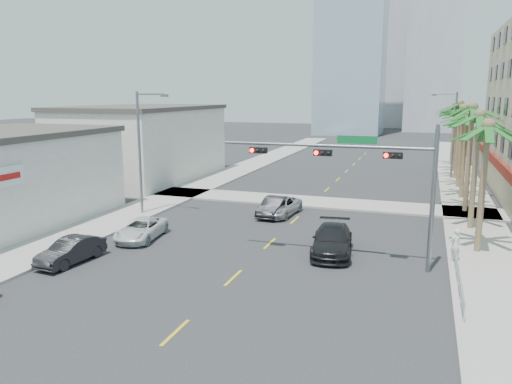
# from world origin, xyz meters

# --- Properties ---
(ground) EXTENTS (260.00, 260.00, 0.00)m
(ground) POSITION_xyz_m (0.00, 0.00, 0.00)
(ground) COLOR #262628
(ground) RESTS_ON ground
(sidewalk_right) EXTENTS (4.00, 120.00, 0.15)m
(sidewalk_right) POSITION_xyz_m (12.00, 20.00, 0.07)
(sidewalk_right) COLOR gray
(sidewalk_right) RESTS_ON ground
(sidewalk_left) EXTENTS (4.00, 120.00, 0.15)m
(sidewalk_left) POSITION_xyz_m (-12.00, 20.00, 0.07)
(sidewalk_left) COLOR gray
(sidewalk_left) RESTS_ON ground
(sidewalk_cross) EXTENTS (80.00, 4.00, 0.15)m
(sidewalk_cross) POSITION_xyz_m (0.00, 22.00, 0.07)
(sidewalk_cross) COLOR gray
(sidewalk_cross) RESTS_ON ground
(building_left_far) EXTENTS (11.00, 18.00, 7.20)m
(building_left_far) POSITION_xyz_m (-19.50, 28.00, 3.60)
(building_left_far) COLOR beige
(building_left_far) RESTS_ON ground
(tower_far_left) EXTENTS (14.00, 14.00, 48.00)m
(tower_far_left) POSITION_xyz_m (-8.00, 95.00, 24.00)
(tower_far_left) COLOR #99B2C6
(tower_far_left) RESTS_ON ground
(tower_far_center) EXTENTS (16.00, 16.00, 42.00)m
(tower_far_center) POSITION_xyz_m (-3.00, 125.00, 21.00)
(tower_far_center) COLOR #ADADB2
(tower_far_center) RESTS_ON ground
(traffic_signal_mast) EXTENTS (11.12, 0.54, 7.20)m
(traffic_signal_mast) POSITION_xyz_m (5.78, 7.95, 5.06)
(traffic_signal_mast) COLOR slate
(traffic_signal_mast) RESTS_ON ground
(palm_tree_0) EXTENTS (4.80, 4.80, 7.80)m
(palm_tree_0) POSITION_xyz_m (11.60, 12.00, 7.08)
(palm_tree_0) COLOR brown
(palm_tree_0) RESTS_ON ground
(palm_tree_1) EXTENTS (4.80, 4.80, 8.16)m
(palm_tree_1) POSITION_xyz_m (11.60, 17.20, 7.43)
(palm_tree_1) COLOR brown
(palm_tree_1) RESTS_ON ground
(palm_tree_2) EXTENTS (4.80, 4.80, 8.52)m
(palm_tree_2) POSITION_xyz_m (11.60, 22.40, 7.78)
(palm_tree_2) COLOR brown
(palm_tree_2) RESTS_ON ground
(palm_tree_3) EXTENTS (4.80, 4.80, 7.80)m
(palm_tree_3) POSITION_xyz_m (11.60, 27.60, 7.08)
(palm_tree_3) COLOR brown
(palm_tree_3) RESTS_ON ground
(palm_tree_4) EXTENTS (4.80, 4.80, 8.16)m
(palm_tree_4) POSITION_xyz_m (11.60, 32.80, 7.43)
(palm_tree_4) COLOR brown
(palm_tree_4) RESTS_ON ground
(palm_tree_5) EXTENTS (4.80, 4.80, 8.52)m
(palm_tree_5) POSITION_xyz_m (11.60, 38.00, 7.78)
(palm_tree_5) COLOR brown
(palm_tree_5) RESTS_ON ground
(palm_tree_6) EXTENTS (4.80, 4.80, 7.80)m
(palm_tree_6) POSITION_xyz_m (11.60, 43.20, 7.08)
(palm_tree_6) COLOR brown
(palm_tree_6) RESTS_ON ground
(palm_tree_7) EXTENTS (4.80, 4.80, 8.16)m
(palm_tree_7) POSITION_xyz_m (11.60, 48.40, 7.43)
(palm_tree_7) COLOR brown
(palm_tree_7) RESTS_ON ground
(streetlight_left) EXTENTS (2.55, 0.25, 9.00)m
(streetlight_left) POSITION_xyz_m (-11.00, 14.00, 5.06)
(streetlight_left) COLOR slate
(streetlight_left) RESTS_ON ground
(streetlight_right) EXTENTS (2.55, 0.25, 9.00)m
(streetlight_right) POSITION_xyz_m (11.00, 38.00, 5.06)
(streetlight_right) COLOR slate
(streetlight_right) RESTS_ON ground
(guardrail) EXTENTS (0.08, 8.08, 1.00)m
(guardrail) POSITION_xyz_m (10.30, 6.00, 0.67)
(guardrail) COLOR silver
(guardrail) RESTS_ON ground
(car_parked_mid) EXTENTS (1.79, 4.16, 1.33)m
(car_parked_mid) POSITION_xyz_m (-8.95, 3.30, 0.67)
(car_parked_mid) COLOR black
(car_parked_mid) RESTS_ON ground
(car_parked_far) EXTENTS (2.62, 4.72, 1.25)m
(car_parked_far) POSITION_xyz_m (-7.80, 8.35, 0.63)
(car_parked_far) COLOR silver
(car_parked_far) RESTS_ON ground
(car_lane_left) EXTENTS (1.68, 4.29, 1.39)m
(car_lane_left) POSITION_xyz_m (-1.74, 16.70, 0.70)
(car_lane_left) COLOR black
(car_lane_left) RESTS_ON ground
(car_lane_center) EXTENTS (2.61, 4.92, 1.32)m
(car_lane_center) POSITION_xyz_m (-1.43, 17.00, 0.66)
(car_lane_center) COLOR silver
(car_lane_center) RESTS_ON ground
(car_lane_right) EXTENTS (2.78, 5.51, 1.53)m
(car_lane_right) POSITION_xyz_m (3.87, 9.34, 0.77)
(car_lane_right) COLOR black
(car_lane_right) RESTS_ON ground
(pedestrian) EXTENTS (0.76, 0.73, 1.75)m
(pedestrian) POSITION_xyz_m (10.30, 9.76, 1.03)
(pedestrian) COLOR silver
(pedestrian) RESTS_ON sidewalk_right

